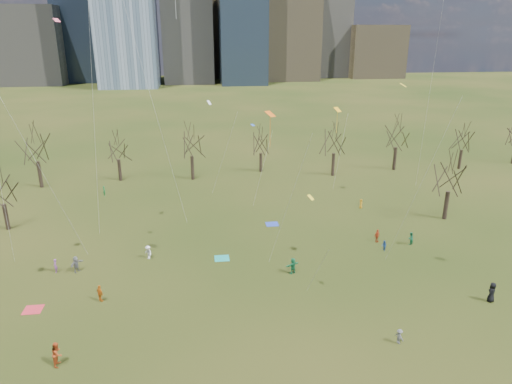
{
  "coord_description": "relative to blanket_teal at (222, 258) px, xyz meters",
  "views": [
    {
      "loc": [
        -6.18,
        -34.14,
        23.11
      ],
      "look_at": [
        0.0,
        12.0,
        7.0
      ],
      "focal_mm": 32.0,
      "sensor_mm": 36.0,
      "label": 1
    }
  ],
  "objects": [
    {
      "name": "blanket_teal",
      "position": [
        0.0,
        0.0,
        0.0
      ],
      "size": [
        1.6,
        1.5,
        0.03
      ],
      "primitive_type": "cube",
      "color": "teal",
      "rests_on": "ground"
    },
    {
      "name": "kites_airborne",
      "position": [
        6.74,
        1.78,
        12.64
      ],
      "size": [
        60.93,
        37.71,
        31.88
      ],
      "color": "orange",
      "rests_on": "ground"
    },
    {
      "name": "person_11",
      "position": [
        -14.97,
        -0.94,
        0.85
      ],
      "size": [
        1.3,
        1.62,
        1.72
      ],
      "primitive_type": "imported",
      "rotation": [
        0.0,
        0.0,
        0.99
      ],
      "color": "slate",
      "rests_on": "ground"
    },
    {
      "name": "person_10",
      "position": [
        18.35,
        1.78,
        0.78
      ],
      "size": [
        1.0,
        0.78,
        1.58
      ],
      "primitive_type": "imported",
      "rotation": [
        0.0,
        0.0,
        0.5
      ],
      "color": "#B6381A",
      "rests_on": "ground"
    },
    {
      "name": "person_3",
      "position": [
        12.97,
        -16.3,
        0.61
      ],
      "size": [
        0.74,
        0.93,
        1.26
      ],
      "primitive_type": "imported",
      "rotation": [
        0.0,
        0.0,
        1.97
      ],
      "color": "slate",
      "rests_on": "ground"
    },
    {
      "name": "blanket_navy",
      "position": [
        7.01,
        8.63,
        0.0
      ],
      "size": [
        1.6,
        1.5,
        0.03
      ],
      "primitive_type": "cube",
      "color": "#253EB0",
      "rests_on": "ground"
    },
    {
      "name": "person_6",
      "position": [
        23.85,
        -11.73,
        0.94
      ],
      "size": [
        1.11,
        1.03,
        1.91
      ],
      "primitive_type": "imported",
      "rotation": [
        0.0,
        0.0,
        3.74
      ],
      "color": "black",
      "rests_on": "ground"
    },
    {
      "name": "person_8",
      "position": [
        18.25,
        -0.54,
        0.6
      ],
      "size": [
        0.5,
        0.62,
        1.22
      ],
      "primitive_type": "imported",
      "rotation": [
        0.0,
        0.0,
        4.78
      ],
      "color": "#244E9C",
      "rests_on": "ground"
    },
    {
      "name": "person_5",
      "position": [
        6.98,
        -4.22,
        0.84
      ],
      "size": [
        1.65,
        1.15,
        1.71
      ],
      "primitive_type": "imported",
      "rotation": [
        0.0,
        0.0,
        3.6
      ],
      "color": "#1C7E49",
      "rests_on": "ground"
    },
    {
      "name": "person_4",
      "position": [
        -11.51,
        -6.97,
        0.81
      ],
      "size": [
        0.95,
        0.98,
        1.64
      ],
      "primitive_type": "imported",
      "rotation": [
        0.0,
        0.0,
        2.31
      ],
      "color": "orange",
      "rests_on": "ground"
    },
    {
      "name": "person_12",
      "position": [
        20.32,
        12.66,
        0.66
      ],
      "size": [
        0.63,
        0.76,
        1.34
      ],
      "primitive_type": "imported",
      "rotation": [
        0.0,
        0.0,
        1.22
      ],
      "color": "orange",
      "rests_on": "ground"
    },
    {
      "name": "ground",
      "position": [
        3.95,
        -10.57,
        -0.01
      ],
      "size": [
        500.0,
        500.0,
        0.0
      ],
      "primitive_type": "plane",
      "color": "black",
      "rests_on": "ground"
    },
    {
      "name": "person_7",
      "position": [
        -17.08,
        -0.77,
        0.72
      ],
      "size": [
        0.47,
        0.61,
        1.48
      ],
      "primitive_type": "imported",
      "rotation": [
        0.0,
        0.0,
        4.95
      ],
      "color": "#944F9E",
      "rests_on": "ground"
    },
    {
      "name": "downtown_skyline",
      "position": [
        1.52,
        200.08,
        38.99
      ],
      "size": [
        212.5,
        78.0,
        118.0
      ],
      "color": "slate",
      "rests_on": "ground"
    },
    {
      "name": "blanket_crimson",
      "position": [
        -17.23,
        -7.61,
        0.0
      ],
      "size": [
        1.6,
        1.5,
        0.03
      ],
      "primitive_type": "cube",
      "color": "red",
      "rests_on": "ground"
    },
    {
      "name": "person_9",
      "position": [
        -7.92,
        1.02,
        0.76
      ],
      "size": [
        1.09,
        1.13,
        1.55
      ],
      "primitive_type": "imported",
      "rotation": [
        0.0,
        0.0,
        5.44
      ],
      "color": "white",
      "rests_on": "ground"
    },
    {
      "name": "bare_tree_row",
      "position": [
        3.87,
        26.66,
        6.1
      ],
      "size": [
        113.04,
        29.8,
        9.5
      ],
      "color": "black",
      "rests_on": "ground"
    },
    {
      "name": "person_13",
      "position": [
        -16.34,
        22.92,
        0.73
      ],
      "size": [
        0.52,
        0.63,
        1.49
      ],
      "primitive_type": "imported",
      "rotation": [
        0.0,
        0.0,
        1.93
      ],
      "color": "#1A7534",
      "rests_on": "ground"
    },
    {
      "name": "person_2",
      "position": [
        -13.01,
        -15.32,
        0.95
      ],
      "size": [
        0.76,
        0.96,
        1.93
      ],
      "primitive_type": "imported",
      "rotation": [
        0.0,
        0.0,
        1.54
      ],
      "color": "#B34219",
      "rests_on": "ground"
    },
    {
      "name": "person_14",
      "position": [
        21.94,
        0.64,
        0.74
      ],
      "size": [
        0.92,
        0.87,
        1.51
      ],
      "primitive_type": "imported",
      "rotation": [
        0.0,
        0.0,
        3.7
      ],
      "color": "#19724C",
      "rests_on": "ground"
    }
  ]
}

